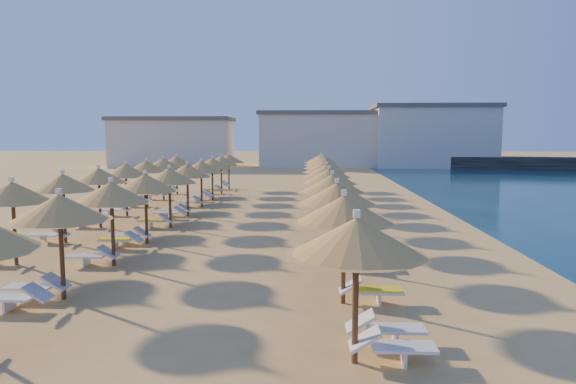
{
  "coord_description": "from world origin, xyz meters",
  "views": [
    {
      "loc": [
        2.44,
        -22.08,
        4.22
      ],
      "look_at": [
        1.33,
        4.0,
        1.3
      ],
      "focal_mm": 32.0,
      "sensor_mm": 36.0,
      "label": 1
    }
  ],
  "objects_px": {
    "beachgoer_a": "(327,205)",
    "beachgoer_b": "(328,198)",
    "parasol_row_east": "(328,174)",
    "beachgoer_c": "(339,200)",
    "parasol_row_west": "(179,174)",
    "jetty": "(532,163)"
  },
  "relations": [
    {
      "from": "parasol_row_west",
      "to": "beachgoer_a",
      "type": "bearing_deg",
      "value": 3.63
    },
    {
      "from": "parasol_row_east",
      "to": "beachgoer_b",
      "type": "distance_m",
      "value": 2.43
    },
    {
      "from": "parasol_row_east",
      "to": "beachgoer_a",
      "type": "relative_size",
      "value": 20.11
    },
    {
      "from": "parasol_row_east",
      "to": "beachgoer_c",
      "type": "relative_size",
      "value": 21.45
    },
    {
      "from": "jetty",
      "to": "beachgoer_a",
      "type": "distance_m",
      "value": 46.83
    },
    {
      "from": "parasol_row_west",
      "to": "beachgoer_b",
      "type": "relative_size",
      "value": 17.18
    },
    {
      "from": "parasol_row_west",
      "to": "beachgoer_b",
      "type": "bearing_deg",
      "value": 15.38
    },
    {
      "from": "jetty",
      "to": "beachgoer_a",
      "type": "height_order",
      "value": "beachgoer_a"
    },
    {
      "from": "parasol_row_east",
      "to": "beachgoer_c",
      "type": "xyz_separation_m",
      "value": [
        0.7,
        2.72,
        -1.57
      ]
    },
    {
      "from": "parasol_row_east",
      "to": "jetty",
      "type": "bearing_deg",
      "value": 56.32
    },
    {
      "from": "parasol_row_east",
      "to": "beachgoer_a",
      "type": "distance_m",
      "value": 1.58
    },
    {
      "from": "beachgoer_a",
      "to": "beachgoer_b",
      "type": "bearing_deg",
      "value": -164.04
    },
    {
      "from": "jetty",
      "to": "beachgoer_a",
      "type": "bearing_deg",
      "value": -110.63
    },
    {
      "from": "parasol_row_west",
      "to": "beachgoer_c",
      "type": "bearing_deg",
      "value": 19.07
    },
    {
      "from": "parasol_row_east",
      "to": "beachgoer_a",
      "type": "bearing_deg",
      "value": 90.18
    },
    {
      "from": "jetty",
      "to": "parasol_row_east",
      "type": "relative_size",
      "value": 0.91
    },
    {
      "from": "beachgoer_b",
      "to": "beachgoer_a",
      "type": "distance_m",
      "value": 1.56
    },
    {
      "from": "jetty",
      "to": "parasol_row_east",
      "type": "height_order",
      "value": "parasol_row_east"
    },
    {
      "from": "beachgoer_b",
      "to": "beachgoer_c",
      "type": "xyz_separation_m",
      "value": [
        0.58,
        0.72,
        -0.19
      ]
    },
    {
      "from": "parasol_row_west",
      "to": "beachgoer_b",
      "type": "xyz_separation_m",
      "value": [
        7.28,
        2.0,
        -1.38
      ]
    },
    {
      "from": "beachgoer_a",
      "to": "parasol_row_east",
      "type": "bearing_deg",
      "value": 20.46
    },
    {
      "from": "beachgoer_a",
      "to": "jetty",
      "type": "bearing_deg",
      "value": 166.29
    }
  ]
}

